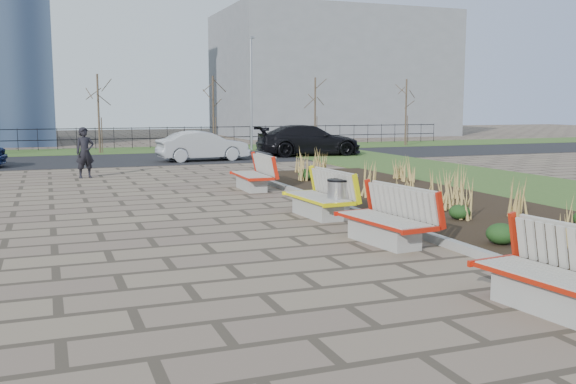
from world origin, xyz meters
name	(u,v)px	position (x,y,z in m)	size (l,w,h in m)	color
ground	(261,294)	(0.00, 0.00, 0.00)	(120.00, 120.00, 0.00)	#6F5F4C
planting_bed	(446,207)	(6.25, 5.00, 0.05)	(4.50, 18.00, 0.10)	black
planting_curb	(358,212)	(3.92, 5.00, 0.07)	(0.16, 18.00, 0.15)	gray
grass_verge_far	(98,151)	(0.00, 28.00, 0.02)	(80.00, 5.00, 0.04)	#33511E
road	(108,160)	(0.00, 22.00, 0.01)	(80.00, 7.00, 0.02)	black
bench_a	(556,273)	(3.00, -1.97, 0.50)	(0.90, 2.10, 1.00)	#B61F0C
bench_b	(384,216)	(3.00, 2.16, 0.50)	(0.90, 2.10, 1.00)	red
bench_c	(317,195)	(3.00, 5.15, 0.50)	(0.90, 2.10, 1.00)	yellow
bench_d	(251,173)	(3.00, 10.05, 0.50)	(0.90, 2.10, 1.00)	red
litter_bin	(338,200)	(3.30, 4.69, 0.43)	(0.48, 0.48, 0.86)	#B2B2B7
pedestrian	(85,153)	(-1.35, 15.04, 0.86)	(0.63, 0.41, 1.73)	black
car_silver	(203,146)	(3.93, 20.17, 0.68)	(1.39, 3.99, 1.31)	#9FA2A6
car_black	(309,140)	(9.43, 21.21, 0.77)	(2.09, 5.14, 1.49)	black
tree_c	(99,114)	(0.00, 26.50, 2.04)	(1.40, 1.40, 4.00)	#4C3D2D
tree_d	(213,113)	(6.00, 26.50, 2.04)	(1.40, 1.40, 4.00)	#4C3D2D
tree_e	(315,113)	(12.00, 26.50, 2.04)	(1.40, 1.40, 4.00)	#4C3D2D
tree_f	(406,112)	(18.00, 26.50, 2.04)	(1.40, 1.40, 4.00)	#4C3D2D
lamp_east	(251,95)	(8.00, 26.00, 3.04)	(0.24, 0.60, 6.00)	gray
railing_fence	(95,138)	(0.00, 29.50, 0.64)	(44.00, 0.10, 1.20)	black
building_grey	(331,75)	(20.00, 42.00, 5.00)	(18.00, 12.00, 10.00)	slate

